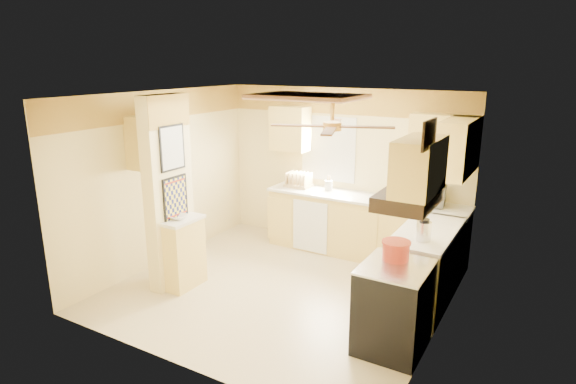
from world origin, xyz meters
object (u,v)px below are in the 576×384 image
Objects in this scene: stove at (394,307)px; dutch_oven at (396,250)px; kettle at (424,231)px; microwave at (426,195)px; bowl at (178,217)px.

dutch_oven is at bearing 110.95° from stove.
stove is 3.08× the size of dutch_oven.
microwave is at bearing 103.81° from kettle.
dutch_oven reaches higher than bowl.
bowl is (-2.56, -2.21, -0.12)m from microwave.
kettle reaches higher than stove.
bowl is at bearing -176.16° from dutch_oven.
bowl is 0.74× the size of dutch_oven.
microwave is 2.35× the size of bowl.
microwave is 1.74× the size of dutch_oven.
microwave is 2.03m from dutch_oven.
microwave reaches higher than bowl.
bowl is at bearing 35.00° from microwave.
microwave is 3.38m from bowl.
stove is 2.89m from bowl.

